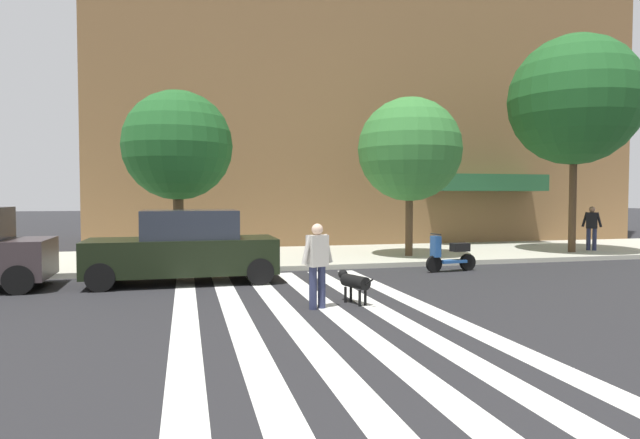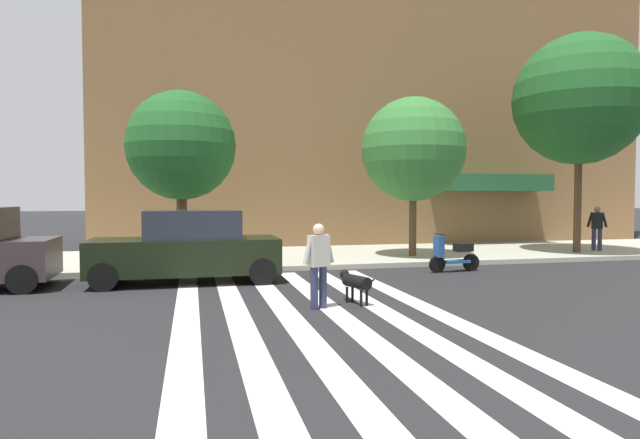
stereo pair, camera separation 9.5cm
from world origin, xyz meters
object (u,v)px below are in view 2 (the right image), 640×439
Objects in this scene: street_tree_further at (580,100)px; dog_on_leash at (355,282)px; pedestrian_bystander at (597,226)px; pedestrian_dog_walker at (319,261)px; street_tree_middle at (413,150)px; street_tree_nearest at (181,146)px; parked_car_behind_first at (187,248)px; parked_scooter at (454,255)px.

street_tree_further is 7.44× the size of dog_on_leash.
street_tree_further reaches higher than pedestrian_bystander.
street_tree_middle is at bearing 54.62° from pedestrian_dog_walker.
pedestrian_bystander is at bearing 1.12° from street_tree_nearest.
street_tree_middle reaches higher than street_tree_nearest.
pedestrian_dog_walker is 1.01m from dog_on_leash.
parked_car_behind_first is 3.98m from street_tree_nearest.
dog_on_leash is (-4.14, -3.74, -0.03)m from parked_scooter.
street_tree_further is 4.74× the size of pedestrian_dog_walker.
street_tree_further reaches higher than parked_car_behind_first.
parked_scooter is 4.34m from street_tree_middle.
street_tree_further is 4.69m from pedestrian_bystander.
parked_scooter is 1.00× the size of pedestrian_bystander.
dog_on_leash is at bearing -137.90° from parked_scooter.
street_tree_further is (13.79, -0.06, 1.94)m from street_tree_nearest.
dog_on_leash is at bearing -121.72° from street_tree_middle.
pedestrian_dog_walker is 1.00× the size of pedestrian_bystander.
street_tree_nearest is at bearing 118.66° from dog_on_leash.
street_tree_further reaches higher than parked_scooter.
street_tree_middle is at bearing 91.15° from parked_scooter.
street_tree_further is 4.74× the size of pedestrian_bystander.
street_tree_middle is 3.26× the size of pedestrian_dog_walker.
pedestrian_dog_walker is 1.57× the size of dog_on_leash.
parked_car_behind_first is at bearing 122.71° from pedestrian_dog_walker.
pedestrian_bystander is at bearing 16.91° from street_tree_further.
pedestrian_dog_walker is at bearing -149.30° from street_tree_further.
dog_on_leash is (-10.31, -6.31, -5.16)m from street_tree_further.
street_tree_further is at bearing -163.09° from pedestrian_bystander.
pedestrian_dog_walker is (2.65, -6.67, -2.74)m from street_tree_nearest.
street_tree_middle reaches higher than parked_car_behind_first.
parked_scooter is (7.44, 0.20, -0.39)m from parked_car_behind_first.
pedestrian_bystander is (12.29, 6.96, 0.15)m from pedestrian_dog_walker.
parked_car_behind_first is 14.68m from street_tree_further.
pedestrian_dog_walker is (2.47, -3.85, 0.06)m from parked_car_behind_first.
street_tree_middle is 7.84m from pedestrian_bystander.
street_tree_middle is at bearing 58.28° from dog_on_leash.
street_tree_nearest is 13.93m from street_tree_further.
pedestrian_bystander is (14.76, 3.12, 0.21)m from parked_car_behind_first.
street_tree_nearest is 0.97× the size of street_tree_middle.
pedestrian_bystander is at bearing 29.55° from pedestrian_dog_walker.
street_tree_middle is (-0.06, 2.86, 3.26)m from parked_scooter.
parked_scooter is 0.31× the size of street_tree_middle.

